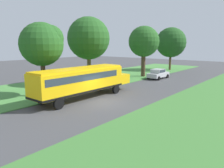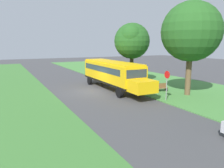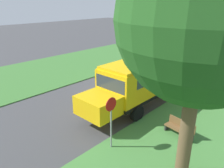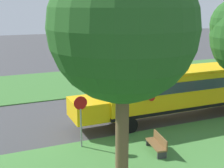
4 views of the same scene
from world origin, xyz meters
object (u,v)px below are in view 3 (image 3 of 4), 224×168
Objects in this scene: oak_tree_roadside_mid at (200,18)px; stop_sign at (111,117)px; school_bus at (156,72)px; park_bench at (180,128)px.

oak_tree_roadside_mid is 3.33× the size of stop_sign.
oak_tree_roadside_mid is at bearing 129.85° from school_bus.
school_bus is at bearing -43.09° from park_bench.
park_bench is (-1.98, -3.26, -1.26)m from stop_sign.
stop_sign is (-1.93, 6.91, -0.19)m from school_bus.
stop_sign is 1.65× the size of park_bench.
park_bench is at bearing -121.21° from stop_sign.
school_bus is 5.54m from park_bench.
school_bus reaches higher than stop_sign.
school_bus is 4.53× the size of stop_sign.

